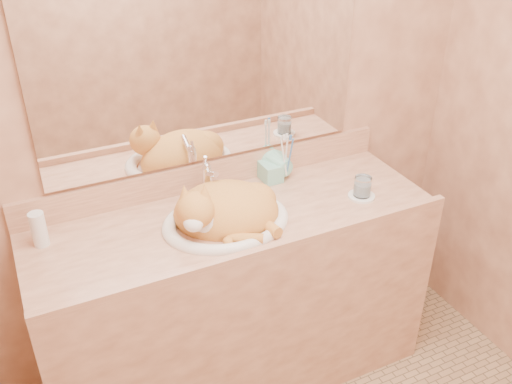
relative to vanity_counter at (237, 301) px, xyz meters
name	(u,v)px	position (x,y,z in m)	size (l,w,h in m)	color
wall_back	(204,97)	(0.00, 0.28, 0.82)	(2.40, 0.02, 2.50)	#945D43
vanity_counter	(237,301)	(0.00, 0.00, 0.00)	(1.60, 0.55, 0.85)	#995F44
mirror	(204,63)	(0.00, 0.26, 0.97)	(1.30, 0.02, 0.80)	white
sink_basin	(226,206)	(-0.05, -0.02, 0.50)	(0.49, 0.40, 0.15)	white
faucet	(207,180)	(-0.05, 0.17, 0.52)	(0.05, 0.13, 0.18)	silver
cat	(223,209)	(-0.06, -0.02, 0.49)	(0.41, 0.33, 0.22)	#C0752C
soap_dispenser	(276,166)	(0.26, 0.15, 0.52)	(0.08, 0.08, 0.18)	#7AC4AE
toothbrush_cup	(287,170)	(0.31, 0.16, 0.48)	(0.12, 0.12, 0.11)	#7AC4AE
toothbrushes	(287,154)	(0.31, 0.16, 0.56)	(0.04, 0.04, 0.23)	white
saucer	(361,196)	(0.53, -0.09, 0.43)	(0.11, 0.11, 0.01)	white
water_glass	(362,186)	(0.53, -0.09, 0.48)	(0.07, 0.07, 0.08)	silver
lotion_bottle	(39,229)	(-0.70, 0.14, 0.49)	(0.06, 0.06, 0.13)	white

